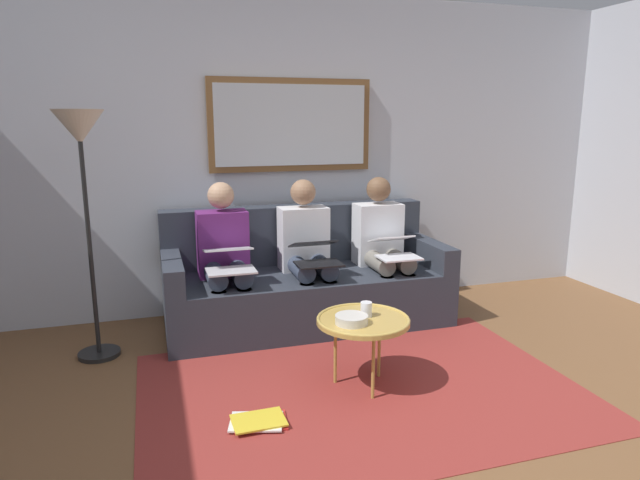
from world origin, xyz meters
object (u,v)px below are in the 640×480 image
object	(u,v)px
person_middle	(307,249)
person_right	(225,254)
standing_lamp	(81,156)
person_left	(382,243)
laptop_white	(394,247)
bowl	(351,319)
framed_mirror	(291,125)
magazine_stack	(258,421)
laptop_silver	(229,259)
coffee_table	(363,321)
cup	(366,309)
couch	(305,283)
laptop_black	(315,252)

from	to	relation	value
person_middle	person_right	xyz separation A→B (m)	(0.64, 0.00, 0.00)
standing_lamp	person_left	bearing A→B (deg)	-174.81
laptop_white	bowl	bearing A→B (deg)	53.56
framed_mirror	magazine_stack	distance (m)	2.50
laptop_silver	framed_mirror	bearing A→B (deg)	-132.46
magazine_stack	person_middle	bearing A→B (deg)	-115.56
coffee_table	person_right	world-z (taller)	person_right
person_left	standing_lamp	xyz separation A→B (m)	(2.19, 0.20, 0.76)
cup	couch	bearing A→B (deg)	-87.30
couch	magazine_stack	world-z (taller)	couch
couch	cup	world-z (taller)	couch
magazine_stack	couch	bearing A→B (deg)	-114.51
coffee_table	couch	bearing A→B (deg)	-88.95
framed_mirror	person_right	distance (m)	1.23
laptop_white	magazine_stack	bearing A→B (deg)	41.64
cup	laptop_silver	world-z (taller)	laptop_silver
cup	laptop_silver	xyz separation A→B (m)	(0.70, -0.87, 0.16)
coffee_table	laptop_silver	xyz separation A→B (m)	(0.66, -0.91, 0.22)
laptop_silver	couch	bearing A→B (deg)	-154.06
framed_mirror	bowl	distance (m)	1.98
person_middle	person_right	size ratio (longest dim) A/B	1.00
cup	bowl	xyz separation A→B (m)	(0.13, 0.08, -0.02)
cup	standing_lamp	size ratio (longest dim) A/B	0.05
person_right	magazine_stack	distance (m)	1.52
standing_lamp	framed_mirror	bearing A→B (deg)	-157.07
person_middle	laptop_black	distance (m)	0.23
person_left	standing_lamp	size ratio (longest dim) A/B	0.69
coffee_table	cup	world-z (taller)	cup
laptop_white	person_right	xyz separation A→B (m)	(1.28, -0.24, -0.02)
cup	bowl	bearing A→B (deg)	33.92
magazine_stack	standing_lamp	size ratio (longest dim) A/B	0.20
person_left	person_middle	distance (m)	0.64
person_right	magazine_stack	world-z (taller)	person_right
standing_lamp	bowl	bearing A→B (deg)	145.99
person_left	person_right	xyz separation A→B (m)	(1.28, 0.00, 0.00)
laptop_white	magazine_stack	size ratio (longest dim) A/B	1.11
framed_mirror	magazine_stack	xyz separation A→B (m)	(0.67, 1.86, -1.53)
coffee_table	magazine_stack	distance (m)	0.84
person_middle	bowl	bearing A→B (deg)	86.65
laptop_black	person_right	bearing A→B (deg)	-20.07
coffee_table	laptop_white	bearing A→B (deg)	-124.07
couch	laptop_white	bearing A→B (deg)	154.57
framed_mirror	standing_lamp	world-z (taller)	framed_mirror
framed_mirror	person_right	xyz separation A→B (m)	(0.64, 0.46, -0.94)
couch	laptop_black	xyz separation A→B (m)	(0.00, 0.30, 0.32)
cup	laptop_black	size ratio (longest dim) A/B	0.24
laptop_black	magazine_stack	xyz separation A→B (m)	(0.67, 1.17, -0.61)
cup	person_middle	bearing A→B (deg)	-87.13
couch	laptop_white	world-z (taller)	couch
couch	laptop_white	distance (m)	0.78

